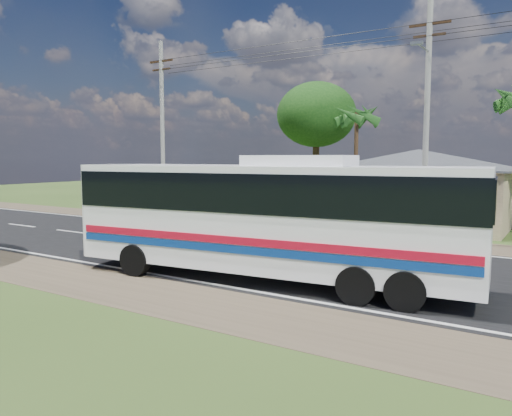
{
  "coord_description": "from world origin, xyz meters",
  "views": [
    {
      "loc": [
        8.74,
        -16.75,
        3.95
      ],
      "look_at": [
        -2.59,
        1.0,
        1.79
      ],
      "focal_mm": 35.0,
      "sensor_mm": 36.0,
      "label": 1
    }
  ],
  "objects": [
    {
      "name": "tree_behind_house",
      "position": [
        -8.0,
        18.0,
        7.12
      ],
      "size": [
        6.0,
        6.0,
        9.61
      ],
      "color": "#47301E",
      "rests_on": "ground"
    },
    {
      "name": "palm_far",
      "position": [
        -4.0,
        16.0,
        6.68
      ],
      "size": [
        2.8,
        2.8,
        7.7
      ],
      "color": "#47301E",
      "rests_on": "ground"
    },
    {
      "name": "road",
      "position": [
        0.0,
        0.0,
        0.01
      ],
      "size": [
        120.0,
        16.0,
        0.03
      ],
      "color": "black",
      "rests_on": "ground"
    },
    {
      "name": "utility_poles",
      "position": [
        2.67,
        6.49,
        5.77
      ],
      "size": [
        32.8,
        2.22,
        11.0
      ],
      "color": "#9E9E99",
      "rests_on": "ground"
    },
    {
      "name": "ground",
      "position": [
        0.0,
        0.0,
        0.0
      ],
      "size": [
        120.0,
        120.0,
        0.0
      ],
      "primitive_type": "plane",
      "color": "#2F491A",
      "rests_on": "ground"
    },
    {
      "name": "coach_bus",
      "position": [
        0.67,
        -3.44,
        2.29
      ],
      "size": [
        13.12,
        4.12,
        4.01
      ],
      "rotation": [
        0.0,
        0.0,
        0.11
      ],
      "color": "white",
      "rests_on": "ground"
    },
    {
      "name": "house",
      "position": [
        1.0,
        13.0,
        2.64
      ],
      "size": [
        12.4,
        10.0,
        5.0
      ],
      "color": "tan",
      "rests_on": "ground"
    }
  ]
}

